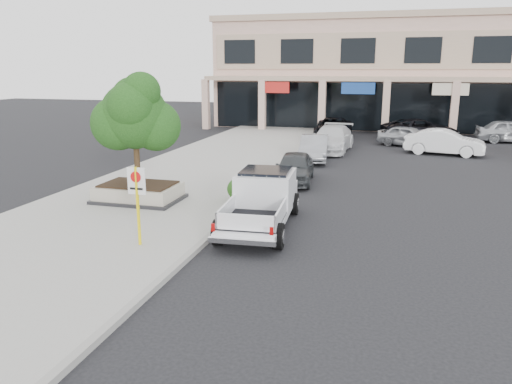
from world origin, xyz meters
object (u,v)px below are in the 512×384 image
lot_car_d (420,129)px  lot_car_e (512,131)px  curb_car_b (314,148)px  curb_car_c (332,139)px  no_parking_sign (137,195)px  lot_car_b (444,142)px  lot_car_a (408,136)px  planter_tree (140,116)px  pickup_truck (260,202)px  curb_car_a (295,167)px  planter (139,192)px  curb_car_d (333,129)px

lot_car_d → lot_car_e: lot_car_e is taller
curb_car_b → curb_car_c: 3.59m
no_parking_sign → lot_car_e: bearing=60.4°
lot_car_b → curb_car_b: bearing=129.7°
lot_car_d → lot_car_a: bearing=150.8°
planter_tree → lot_car_e: (17.24, 21.64, -2.60)m
pickup_truck → curb_car_b: bearing=87.0°
curb_car_c → lot_car_b: size_ratio=1.19×
lot_car_d → lot_car_e: bearing=-104.3°
curb_car_c → lot_car_a: curb_car_c is taller
curb_car_c → lot_car_b: 6.78m
no_parking_sign → curb_car_a: bearing=75.2°
planter → no_parking_sign: no_parking_sign is taller
planter_tree → lot_car_b: bearing=51.0°
planter_tree → pickup_truck: 6.00m
curb_car_a → lot_car_d: bearing=63.6°
curb_car_a → lot_car_d: lot_car_d is taller
planter → curb_car_d: (5.04, 20.24, 0.31)m
curb_car_c → curb_car_d: 5.58m
curb_car_a → curb_car_c: (0.55, 9.30, 0.10)m
pickup_truck → curb_car_a: pickup_truck is taller
lot_car_a → curb_car_c: bearing=148.0°
curb_car_a → lot_car_e: size_ratio=0.85×
lot_car_a → lot_car_b: (2.04, -2.78, 0.07)m
lot_car_a → lot_car_e: 7.99m
no_parking_sign → curb_car_b: 15.88m
planter → pickup_truck: size_ratio=0.57×
planter_tree → pickup_truck: planter_tree is taller
no_parking_sign → pickup_truck: bearing=45.5°
planter → curb_car_d: curb_car_d is taller
no_parking_sign → lot_car_d: bearing=71.4°
no_parking_sign → lot_car_e: no_parking_sign is taller
planter_tree → curb_car_d: bearing=76.3°
planter → lot_car_a: size_ratio=0.79×
planter_tree → planter: bearing=-131.0°
planter_tree → lot_car_b: size_ratio=0.86×
lot_car_b → lot_car_e: (5.01, 6.54, 0.05)m
curb_car_a → lot_car_a: 13.69m
curb_car_b → planter_tree: bearing=-120.3°
lot_car_e → lot_car_d: bearing=88.6°
planter → lot_car_d: 24.42m
lot_car_e → curb_car_d: bearing=94.7°
planter → curb_car_d: 20.87m
curb_car_a → lot_car_d: 17.41m
curb_car_d → lot_car_b: bearing=-38.2°
planter → curb_car_a: (5.06, 5.39, 0.22)m
planter_tree → curb_car_a: planter_tree is taller
curb_car_a → lot_car_b: (7.31, 9.86, 0.07)m
planter_tree → curb_car_c: planter_tree is taller
curb_car_c → lot_car_a: 5.79m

